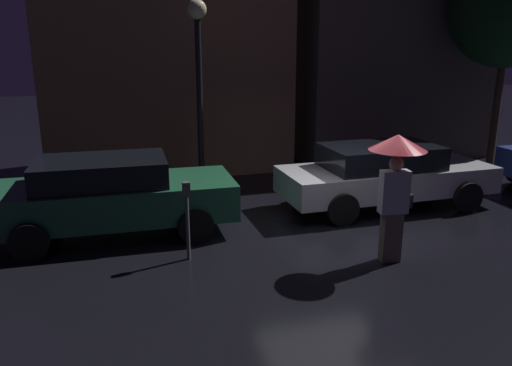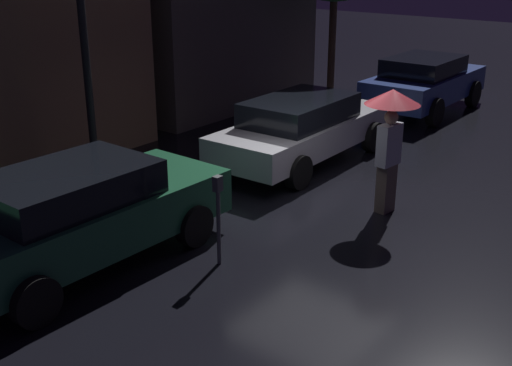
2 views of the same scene
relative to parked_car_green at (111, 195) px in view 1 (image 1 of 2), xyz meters
name	(u,v)px [view 1 (image 1 of 2)]	position (x,y,z in m)	size (l,w,h in m)	color
ground_plane	(335,239)	(3.91, -1.41, -0.77)	(60.00, 60.00, 0.00)	black
building_facade_left	(166,49)	(1.69, 5.09, 2.56)	(6.52, 3.00, 6.66)	#8C664C
building_facade_right	(390,35)	(8.59, 5.09, 2.97)	(6.02, 3.00, 7.49)	#564C47
parked_car_green	(111,195)	(0.00, 0.00, 0.00)	(4.49, 1.93, 1.46)	#1E5638
parked_car_silver	(385,174)	(5.75, 0.09, -0.04)	(4.70, 1.91, 1.38)	#B7B7BF
pedestrian_with_umbrella	(396,170)	(4.38, -2.53, 0.79)	(0.91, 0.91, 2.12)	#66564C
parking_meter	(187,212)	(1.19, -1.55, 0.05)	(0.12, 0.10, 1.33)	#4C5154
street_lamp_near	(198,61)	(2.10, 2.25, 2.33)	(0.43, 0.43, 4.42)	black
street_tree	(509,9)	(10.45, 2.30, 3.60)	(3.13, 3.13, 5.95)	#473323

